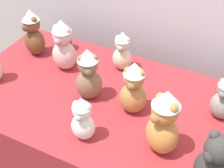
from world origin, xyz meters
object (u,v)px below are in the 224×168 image
at_px(party_cup_blue, 66,42).
at_px(teddy_bear_ginger, 163,123).
at_px(teddy_bear_blush, 63,46).
at_px(teddy_bear_ash, 224,98).
at_px(teddy_bear_caramel, 133,88).
at_px(teddy_bear_charcoal, 214,165).
at_px(teddy_bear_chestnut, 33,33).
at_px(display_table, 112,148).
at_px(teddy_bear_cream, 122,51).
at_px(teddy_bear_mocha, 89,75).
at_px(teddy_bear_snow, 82,119).

bearing_deg(party_cup_blue, teddy_bear_ginger, -31.27).
height_order(teddy_bear_blush, teddy_bear_ash, teddy_bear_blush).
bearing_deg(teddy_bear_caramel, teddy_bear_charcoal, -38.23).
xyz_separation_m(teddy_bear_chestnut, teddy_bear_ginger, (0.97, -0.37, 0.02)).
bearing_deg(teddy_bear_ginger, display_table, 179.80).
bearing_deg(teddy_bear_cream, teddy_bear_mocha, -106.27).
bearing_deg(teddy_bear_blush, teddy_bear_mocha, -34.06).
xyz_separation_m(teddy_bear_charcoal, teddy_bear_ginger, (-0.24, 0.09, 0.03)).
height_order(teddy_bear_snow, teddy_bear_chestnut, teddy_bear_chestnut).
distance_m(teddy_bear_snow, teddy_bear_charcoal, 0.59).
distance_m(teddy_bear_snow, teddy_bear_ash, 0.69).
relative_size(teddy_bear_caramel, teddy_bear_ginger, 0.87).
relative_size(teddy_bear_blush, teddy_bear_mocha, 1.05).
relative_size(teddy_bear_ginger, party_cup_blue, 3.19).
height_order(teddy_bear_blush, teddy_bear_ginger, teddy_bear_ginger).
xyz_separation_m(teddy_bear_cream, party_cup_blue, (-0.41, 0.03, -0.07)).
bearing_deg(teddy_bear_chestnut, teddy_bear_ash, 15.98).
distance_m(teddy_bear_ash, teddy_bear_mocha, 0.68).
bearing_deg(teddy_bear_ash, teddy_bear_ginger, -103.90).
distance_m(teddy_bear_charcoal, party_cup_blue, 1.22).
height_order(teddy_bear_snow, teddy_bear_caramel, teddy_bear_caramel).
relative_size(teddy_bear_ash, teddy_bear_caramel, 0.85).
distance_m(display_table, party_cup_blue, 0.73).
distance_m(teddy_bear_caramel, teddy_bear_cream, 0.36).
bearing_deg(teddy_bear_charcoal, teddy_bear_mocha, -168.85).
relative_size(teddy_bear_blush, teddy_bear_caramel, 1.06).
bearing_deg(teddy_bear_caramel, teddy_bear_cream, 115.33).
distance_m(teddy_bear_blush, party_cup_blue, 0.23).
distance_m(teddy_bear_blush, teddy_bear_cream, 0.34).
bearing_deg(teddy_bear_chestnut, teddy_bear_snow, -18.68).
distance_m(teddy_bear_snow, teddy_bear_cream, 0.57).
height_order(teddy_bear_chestnut, teddy_bear_ginger, teddy_bear_ginger).
relative_size(teddy_bear_chestnut, teddy_bear_mocha, 0.99).
distance_m(display_table, teddy_bear_cream, 0.60).
height_order(teddy_bear_blush, party_cup_blue, teddy_bear_blush).
xyz_separation_m(teddy_bear_ash, teddy_bear_charcoal, (0.04, -0.42, 0.01)).
relative_size(teddy_bear_charcoal, teddy_bear_cream, 1.17).
relative_size(teddy_bear_charcoal, party_cup_blue, 2.71).
xyz_separation_m(teddy_bear_snow, party_cup_blue, (-0.48, 0.59, -0.07)).
relative_size(teddy_bear_blush, teddy_bear_ash, 1.25).
distance_m(teddy_bear_snow, teddy_bear_caramel, 0.30).
height_order(teddy_bear_ash, teddy_bear_chestnut, teddy_bear_chestnut).
distance_m(teddy_bear_caramel, party_cup_blue, 0.70).
distance_m(teddy_bear_cream, party_cup_blue, 0.42).
height_order(teddy_bear_ash, teddy_bear_caramel, teddy_bear_caramel).
height_order(teddy_bear_blush, teddy_bear_snow, teddy_bear_blush).
distance_m(display_table, teddy_bear_ash, 0.76).
relative_size(teddy_bear_blush, teddy_bear_snow, 1.30).
height_order(teddy_bear_snow, teddy_bear_ginger, teddy_bear_ginger).
relative_size(teddy_bear_chestnut, teddy_bear_ginger, 0.87).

